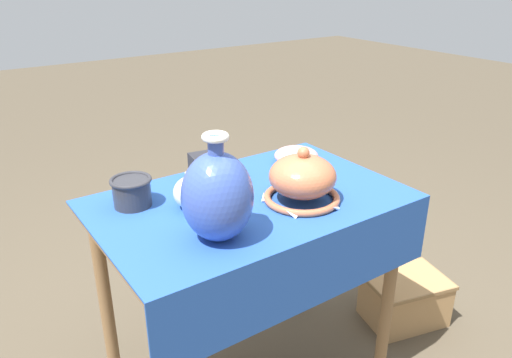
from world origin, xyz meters
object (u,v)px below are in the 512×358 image
object	(u,v)px
jar_round_porcelain	(194,192)
wooden_crate	(405,298)
cup_wide_charcoal	(132,191)
mosaic_tile_box	(210,169)
bowl_shallow_rose	(296,156)
vase_tall_bulbous	(217,196)
vase_dome_bell	(302,180)

from	to	relation	value
jar_round_porcelain	wooden_crate	size ratio (longest dim) A/B	0.32
cup_wide_charcoal	wooden_crate	bearing A→B (deg)	-12.28
mosaic_tile_box	cup_wide_charcoal	xyz separation A→B (m)	(-0.29, -0.02, 0.00)
jar_round_porcelain	bowl_shallow_rose	world-z (taller)	jar_round_porcelain
vase_tall_bulbous	bowl_shallow_rose	xyz separation A→B (m)	(0.51, 0.30, -0.09)
mosaic_tile_box	jar_round_porcelain	distance (m)	0.20
cup_wide_charcoal	vase_tall_bulbous	bearing A→B (deg)	-69.92
vase_tall_bulbous	jar_round_porcelain	bearing A→B (deg)	80.72
mosaic_tile_box	jar_round_porcelain	world-z (taller)	jar_round_porcelain
bowl_shallow_rose	jar_round_porcelain	bearing A→B (deg)	-167.38
jar_round_porcelain	cup_wide_charcoal	size ratio (longest dim) A/B	0.98
wooden_crate	vase_dome_bell	bearing A→B (deg)	-162.78
jar_round_porcelain	wooden_crate	xyz separation A→B (m)	(0.93, -0.12, -0.71)
vase_dome_bell	cup_wide_charcoal	xyz separation A→B (m)	(-0.44, 0.27, -0.02)
vase_dome_bell	jar_round_porcelain	bearing A→B (deg)	153.59
vase_tall_bulbous	mosaic_tile_box	size ratio (longest dim) A/B	2.03
jar_round_porcelain	vase_dome_bell	bearing A→B (deg)	-26.41
vase_tall_bulbous	wooden_crate	xyz separation A→B (m)	(0.96, 0.08, -0.78)
jar_round_porcelain	cup_wide_charcoal	bearing A→B (deg)	141.21
cup_wide_charcoal	mosaic_tile_box	bearing A→B (deg)	4.55
vase_dome_bell	wooden_crate	xyz separation A→B (m)	(0.64, 0.03, -0.73)
bowl_shallow_rose	wooden_crate	size ratio (longest dim) A/B	0.42
vase_tall_bulbous	vase_dome_bell	bearing A→B (deg)	8.69
vase_dome_bell	bowl_shallow_rose	xyz separation A→B (m)	(0.18, 0.25, -0.04)
vase_dome_bell	cup_wide_charcoal	world-z (taller)	vase_dome_bell
wooden_crate	vase_tall_bulbous	bearing A→B (deg)	-160.76
wooden_crate	bowl_shallow_rose	bearing A→B (deg)	168.17
jar_round_porcelain	cup_wide_charcoal	world-z (taller)	jar_round_porcelain
mosaic_tile_box	bowl_shallow_rose	bearing A→B (deg)	3.25
vase_dome_bell	mosaic_tile_box	world-z (taller)	vase_dome_bell
cup_wide_charcoal	bowl_shallow_rose	world-z (taller)	cup_wide_charcoal
cup_wide_charcoal	bowl_shallow_rose	xyz separation A→B (m)	(0.63, -0.01, -0.02)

